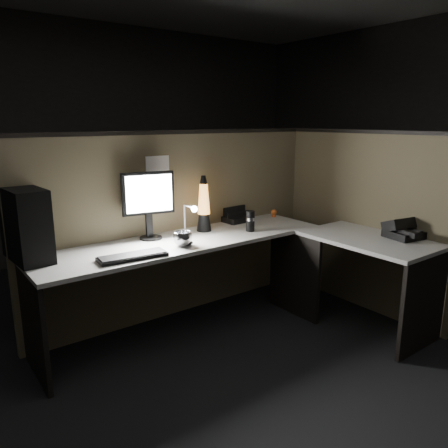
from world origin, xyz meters
TOP-DOWN VIEW (x-y plane):
  - floor at (0.00, 0.00)m, footprint 6.00×6.00m
  - room_shell at (0.00, 0.00)m, footprint 6.00×6.00m
  - partition_back at (0.00, 0.93)m, footprint 2.66×0.06m
  - partition_right at (1.33, 0.10)m, footprint 0.06×1.66m
  - desk at (0.18, 0.25)m, footprint 2.60×1.60m
  - pc_tower at (-1.22, 0.80)m, footprint 0.23×0.46m
  - monitor at (-0.35, 0.79)m, footprint 0.39×0.17m
  - keyboard at (-0.67, 0.42)m, footprint 0.46×0.19m
  - mouse at (-0.23, 0.45)m, footprint 0.10×0.07m
  - clip_lamp at (-0.07, 0.67)m, footprint 0.05×0.19m
  - organizer at (0.53, 0.86)m, footprint 0.26×0.24m
  - lava_lamp at (0.11, 0.74)m, footprint 0.12×0.12m
  - travel_mug at (0.40, 0.50)m, footprint 0.07×0.07m
  - steel_mug at (-0.26, 0.47)m, footprint 0.14×0.14m
  - figurine at (0.92, 0.78)m, footprint 0.05×0.05m
  - pinned_paper at (-0.21, 0.90)m, footprint 0.20×0.00m
  - desk_phone at (1.21, -0.35)m, footprint 0.30×0.30m

SIDE VIEW (x-z plane):
  - floor at x=0.00m, z-range 0.00..0.00m
  - desk at x=0.18m, z-range 0.22..0.95m
  - keyboard at x=-0.67m, z-range 0.73..0.75m
  - mouse at x=-0.23m, z-range 0.73..0.77m
  - partition_back at x=0.00m, z-range 0.00..1.50m
  - partition_right at x=1.33m, z-range 0.00..1.50m
  - organizer at x=0.53m, z-range 0.68..0.87m
  - figurine at x=0.92m, z-range 0.75..0.80m
  - steel_mug at x=-0.26m, z-range 0.73..0.83m
  - desk_phone at x=1.21m, z-range 0.71..0.87m
  - travel_mug at x=0.40m, z-range 0.73..0.90m
  - clip_lamp at x=-0.07m, z-range 0.75..1.00m
  - lava_lamp at x=0.11m, z-range 0.69..1.14m
  - pc_tower at x=-1.22m, z-range 0.73..1.20m
  - monitor at x=-0.35m, z-range 0.78..1.29m
  - pinned_paper at x=-0.21m, z-range 1.05..1.34m
  - room_shell at x=0.00m, z-range -1.38..4.62m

